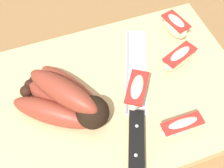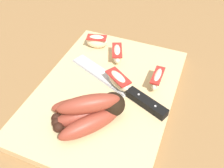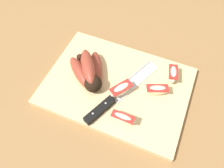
{
  "view_description": "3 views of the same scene",
  "coord_description": "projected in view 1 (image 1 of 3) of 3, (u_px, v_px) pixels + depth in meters",
  "views": [
    {
      "loc": [
        0.09,
        0.29,
        0.47
      ],
      "look_at": [
        -0.01,
        0.0,
        0.03
      ],
      "focal_mm": 53.19,
      "sensor_mm": 36.0,
      "label": 1
    },
    {
      "loc": [
        0.34,
        0.17,
        0.43
      ],
      "look_at": [
        -0.01,
        0.03,
        0.05
      ],
      "focal_mm": 39.8,
      "sensor_mm": 36.0,
      "label": 2
    },
    {
      "loc": [
        -0.15,
        0.35,
        0.58
      ],
      "look_at": [
        -0.01,
        0.03,
        0.05
      ],
      "focal_mm": 36.37,
      "sensor_mm": 36.0,
      "label": 3
    }
  ],
  "objects": [
    {
      "name": "banana_bunch",
      "position": [
        66.0,
        100.0,
        0.5
      ],
      "size": [
        0.15,
        0.15,
        0.07
      ],
      "color": "black",
      "rests_on": "cutting_board"
    },
    {
      "name": "ground_plane",
      "position": [
        105.0,
        96.0,
        0.56
      ],
      "size": [
        6.0,
        6.0,
        0.0
      ],
      "primitive_type": "plane",
      "color": "olive"
    },
    {
      "name": "apple_wedge_near",
      "position": [
        179.0,
        58.0,
        0.56
      ],
      "size": [
        0.07,
        0.05,
        0.03
      ],
      "color": "#F4E5C1",
      "rests_on": "cutting_board"
    },
    {
      "name": "cutting_board",
      "position": [
        118.0,
        94.0,
        0.55
      ],
      "size": [
        0.42,
        0.3,
        0.02
      ],
      "primitive_type": "cube",
      "color": "#DBBC84",
      "rests_on": "ground_plane"
    },
    {
      "name": "apple_wedge_far",
      "position": [
        175.0,
        26.0,
        0.6
      ],
      "size": [
        0.04,
        0.06,
        0.04
      ],
      "color": "#F4E5C1",
      "rests_on": "cutting_board"
    },
    {
      "name": "chefs_knife",
      "position": [
        136.0,
        115.0,
        0.51
      ],
      "size": [
        0.13,
        0.27,
        0.02
      ],
      "color": "silver",
      "rests_on": "cutting_board"
    },
    {
      "name": "apple_wedge_middle",
      "position": [
        137.0,
        91.0,
        0.52
      ],
      "size": [
        0.06,
        0.07,
        0.04
      ],
      "color": "#F4E5C1",
      "rests_on": "cutting_board"
    },
    {
      "name": "apple_wedge_extra",
      "position": [
        181.0,
        127.0,
        0.48
      ],
      "size": [
        0.07,
        0.02,
        0.04
      ],
      "color": "#F4E5C1",
      "rests_on": "cutting_board"
    }
  ]
}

